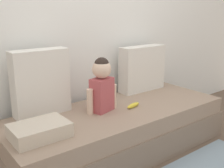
{
  "coord_description": "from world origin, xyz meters",
  "views": [
    {
      "loc": [
        -1.49,
        -1.84,
        1.32
      ],
      "look_at": [
        -0.07,
        0.0,
        0.67
      ],
      "focal_mm": 44.03,
      "sensor_mm": 36.0,
      "label": 1
    }
  ],
  "objects": [
    {
      "name": "throw_pillow_left",
      "position": [
        -0.59,
        0.31,
        0.7
      ],
      "size": [
        0.48,
        0.16,
        0.56
      ],
      "primitive_type": "cube",
      "color": "silver",
      "rests_on": "couch"
    },
    {
      "name": "throw_pillow_right",
      "position": [
        0.59,
        0.31,
        0.67
      ],
      "size": [
        0.55,
        0.16,
        0.5
      ],
      "primitive_type": "cube",
      "color": "silver",
      "rests_on": "couch"
    },
    {
      "name": "back_wall",
      "position": [
        0.0,
        0.54,
        1.22
      ],
      "size": [
        5.36,
        0.1,
        2.43
      ],
      "primitive_type": "cube",
      "color": "white",
      "rests_on": "ground"
    },
    {
      "name": "couch",
      "position": [
        0.0,
        0.0,
        0.21
      ],
      "size": [
        2.16,
        0.83,
        0.42
      ],
      "color": "#826C5B",
      "rests_on": "ground"
    },
    {
      "name": "banana",
      "position": [
        0.14,
        -0.05,
        0.44
      ],
      "size": [
        0.18,
        0.08,
        0.04
      ],
      "primitive_type": "ellipsoid",
      "rotation": [
        0.0,
        0.0,
        0.2
      ],
      "color": "yellow",
      "rests_on": "couch"
    },
    {
      "name": "folded_blanket",
      "position": [
        -0.8,
        -0.1,
        0.47
      ],
      "size": [
        0.4,
        0.28,
        0.1
      ],
      "primitive_type": "cube",
      "color": "beige",
      "rests_on": "couch"
    },
    {
      "name": "ground_plane",
      "position": [
        0.0,
        0.0,
        0.0
      ],
      "size": [
        12.0,
        12.0,
        0.0
      ],
      "primitive_type": "plane",
      "color": "brown"
    },
    {
      "name": "toddler",
      "position": [
        -0.14,
        0.05,
        0.67
      ],
      "size": [
        0.31,
        0.18,
        0.49
      ],
      "color": "#B24C51",
      "rests_on": "couch"
    }
  ]
}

